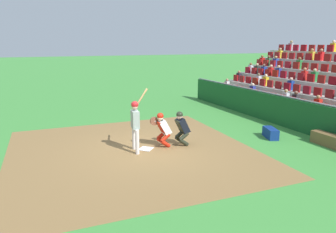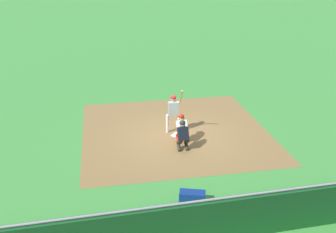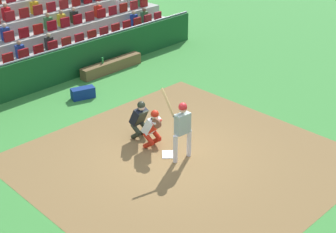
% 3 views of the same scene
% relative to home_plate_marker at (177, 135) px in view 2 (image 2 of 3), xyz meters
% --- Properties ---
extents(ground_plane, '(160.00, 160.00, 0.00)m').
position_rel_home_plate_marker_xyz_m(ground_plane, '(0.00, 0.00, -0.02)').
color(ground_plane, '#3E8C3A').
extents(infield_dirt_patch, '(8.42, 8.30, 0.01)m').
position_rel_home_plate_marker_xyz_m(infield_dirt_patch, '(0.00, 0.50, -0.01)').
color(infield_dirt_patch, olive).
rests_on(infield_dirt_patch, ground_plane).
extents(home_plate_marker, '(0.62, 0.62, 0.02)m').
position_rel_home_plate_marker_xyz_m(home_plate_marker, '(0.00, 0.00, 0.00)').
color(home_plate_marker, white).
rests_on(home_plate_marker, infield_dirt_patch).
extents(batter_at_plate, '(0.66, 0.69, 2.13)m').
position_rel_home_plate_marker_xyz_m(batter_at_plate, '(-0.08, 0.39, 1.07)').
color(batter_at_plate, silver).
rests_on(batter_at_plate, ground_plane).
extents(catcher_crouching, '(0.48, 0.72, 1.26)m').
position_rel_home_plate_marker_xyz_m(catcher_crouching, '(0.04, -0.64, 0.69)').
color(catcher_crouching, red).
rests_on(catcher_crouching, ground_plane).
extents(home_plate_umpire, '(0.46, 0.48, 1.28)m').
position_rel_home_plate_marker_xyz_m(home_plate_umpire, '(-0.09, -1.33, 0.68)').
color(home_plate_umpire, black).
rests_on(home_plate_umpire, ground_plane).
extents(dugout_wall, '(16.42, 0.24, 1.37)m').
position_rel_home_plate_marker_xyz_m(dugout_wall, '(0.00, -6.70, 0.64)').
color(dugout_wall, '#154E21').
rests_on(dugout_wall, ground_plane).
extents(dugout_bench, '(2.88, 0.40, 0.44)m').
position_rel_home_plate_marker_xyz_m(dugout_bench, '(-3.09, -6.15, 0.20)').
color(dugout_bench, brown).
rests_on(dugout_bench, ground_plane).
extents(water_bottle_on_bench, '(0.07, 0.07, 0.23)m').
position_rel_home_plate_marker_xyz_m(water_bottle_on_bench, '(-2.69, -6.20, 0.54)').
color(water_bottle_on_bench, green).
rests_on(water_bottle_on_bench, dugout_bench).
extents(equipment_duffel_bag, '(0.90, 0.61, 0.39)m').
position_rel_home_plate_marker_xyz_m(equipment_duffel_bag, '(-0.69, -4.91, 0.18)').
color(equipment_duffel_bag, navy).
rests_on(equipment_duffel_bag, ground_plane).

